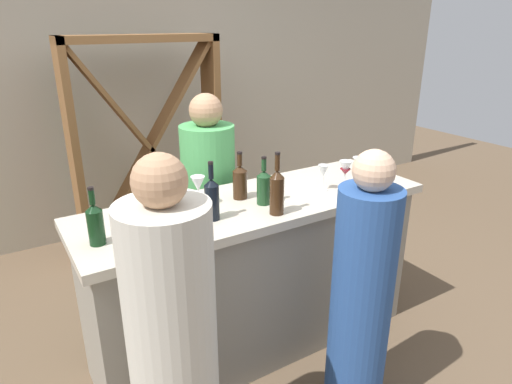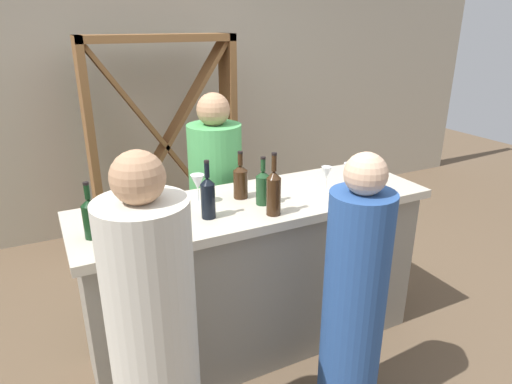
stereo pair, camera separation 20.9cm
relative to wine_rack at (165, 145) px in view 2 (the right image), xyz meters
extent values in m
plane|color=brown|center=(0.07, -1.65, -0.92)|extent=(12.00, 12.00, 0.00)
cube|color=#B2A893|center=(0.07, 0.55, 0.48)|extent=(8.00, 0.10, 2.80)
cube|color=gray|center=(0.07, -1.65, -0.45)|extent=(1.97, 0.57, 0.94)
cube|color=beige|center=(0.07, -1.65, 0.04)|extent=(2.05, 0.65, 0.05)
cube|color=brown|center=(-0.61, 0.00, 0.00)|extent=(0.06, 0.28, 1.84)
cube|color=brown|center=(0.61, 0.00, 0.00)|extent=(0.06, 0.28, 1.84)
cube|color=brown|center=(0.00, 0.00, 0.89)|extent=(1.28, 0.28, 0.06)
cube|color=brown|center=(0.00, 0.00, -0.89)|extent=(1.28, 0.28, 0.06)
cube|color=brown|center=(0.00, 0.00, 0.00)|extent=(1.19, 0.20, 1.74)
cube|color=brown|center=(0.00, 0.00, 0.00)|extent=(1.19, 0.20, 1.74)
cylinder|color=black|center=(-0.83, -1.72, 0.15)|extent=(0.07, 0.07, 0.16)
cone|color=black|center=(-0.83, -1.72, 0.25)|extent=(0.07, 0.07, 0.03)
cylinder|color=black|center=(-0.83, -1.72, 0.30)|extent=(0.03, 0.03, 0.07)
cylinder|color=black|center=(-0.83, -1.72, 0.34)|extent=(0.03, 0.03, 0.01)
cylinder|color=black|center=(-0.26, -1.75, 0.16)|extent=(0.07, 0.07, 0.18)
cone|color=black|center=(-0.26, -1.75, 0.27)|extent=(0.07, 0.07, 0.04)
cylinder|color=black|center=(-0.26, -1.75, 0.32)|extent=(0.03, 0.03, 0.08)
cylinder|color=black|center=(-0.26, -1.75, 0.37)|extent=(0.03, 0.03, 0.01)
cylinder|color=#331E0F|center=(0.00, -1.57, 0.15)|extent=(0.08, 0.08, 0.16)
cone|color=#331E0F|center=(0.00, -1.57, 0.25)|extent=(0.08, 0.08, 0.03)
cylinder|color=#331E0F|center=(0.00, -1.57, 0.30)|extent=(0.03, 0.03, 0.07)
cylinder|color=black|center=(0.00, -1.57, 0.34)|extent=(0.03, 0.03, 0.01)
cylinder|color=#331E0F|center=(0.06, -1.87, 0.17)|extent=(0.08, 0.08, 0.20)
cone|color=#331E0F|center=(0.06, -1.87, 0.29)|extent=(0.08, 0.08, 0.04)
cylinder|color=#331E0F|center=(0.06, -1.87, 0.35)|extent=(0.03, 0.03, 0.08)
cylinder|color=black|center=(0.06, -1.87, 0.40)|extent=(0.03, 0.03, 0.01)
cylinder|color=#193D1E|center=(0.08, -1.72, 0.15)|extent=(0.08, 0.08, 0.16)
cone|color=#193D1E|center=(0.08, -1.72, 0.24)|extent=(0.08, 0.08, 0.03)
cylinder|color=#193D1E|center=(0.08, -1.72, 0.29)|extent=(0.03, 0.03, 0.07)
cylinder|color=black|center=(0.08, -1.72, 0.33)|extent=(0.03, 0.03, 0.01)
cylinder|color=white|center=(0.65, -1.74, 0.07)|extent=(0.07, 0.07, 0.00)
cylinder|color=white|center=(0.65, -1.74, 0.11)|extent=(0.01, 0.01, 0.07)
cone|color=white|center=(0.65, -1.74, 0.19)|extent=(0.08, 0.08, 0.09)
cone|color=maroon|center=(0.65, -1.74, 0.16)|extent=(0.07, 0.07, 0.04)
cylinder|color=white|center=(0.78, -1.72, 0.07)|extent=(0.07, 0.07, 0.00)
cylinder|color=white|center=(0.78, -1.72, 0.11)|extent=(0.01, 0.01, 0.08)
cone|color=white|center=(0.78, -1.72, 0.19)|extent=(0.08, 0.08, 0.07)
cone|color=maroon|center=(0.78, -1.72, 0.17)|extent=(0.07, 0.07, 0.03)
cylinder|color=white|center=(0.49, -1.72, 0.07)|extent=(0.07, 0.07, 0.00)
cylinder|color=white|center=(0.49, -1.72, 0.11)|extent=(0.01, 0.01, 0.08)
cone|color=white|center=(0.49, -1.72, 0.18)|extent=(0.06, 0.06, 0.08)
cylinder|color=white|center=(-0.24, -1.54, 0.07)|extent=(0.06, 0.06, 0.00)
cylinder|color=white|center=(-0.24, -1.54, 0.11)|extent=(0.01, 0.01, 0.08)
cone|color=white|center=(-0.24, -1.54, 0.19)|extent=(0.08, 0.08, 0.09)
cylinder|color=silver|center=(-0.55, -1.70, 0.16)|extent=(0.10, 0.10, 0.20)
cylinder|color=#284C8C|center=(0.24, -2.35, -0.30)|extent=(0.35, 0.35, 1.24)
sphere|color=#D8AD8C|center=(0.24, -2.35, 0.41)|extent=(0.19, 0.19, 0.19)
cylinder|color=beige|center=(-0.71, -2.28, -0.24)|extent=(0.46, 0.46, 1.35)
sphere|color=tan|center=(-0.71, -2.28, 0.52)|extent=(0.20, 0.20, 0.20)
cylinder|color=#4CA559|center=(0.06, -1.05, -0.27)|extent=(0.41, 0.41, 1.30)
sphere|color=tan|center=(0.06, -1.05, 0.48)|extent=(0.22, 0.22, 0.22)
camera|label=1|loc=(-1.18, -3.67, 1.03)|focal=31.57mm
camera|label=2|loc=(-1.00, -3.77, 1.03)|focal=31.57mm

